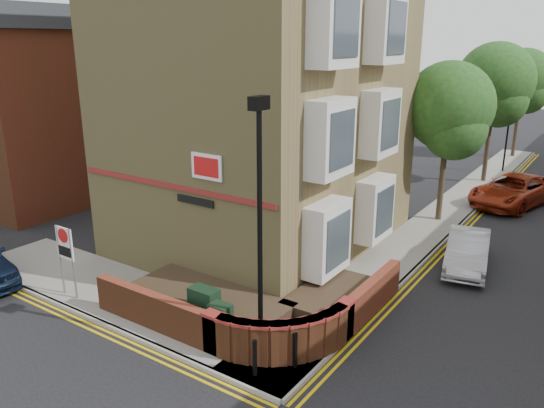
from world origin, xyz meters
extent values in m
plane|color=black|center=(0.00, 0.00, 0.00)|extent=(120.00, 120.00, 0.00)
cube|color=gray|center=(-3.50, 1.50, 0.06)|extent=(13.00, 3.00, 0.12)
cube|color=gray|center=(2.00, 16.00, 0.06)|extent=(2.00, 32.00, 0.12)
cube|color=gray|center=(-3.50, 0.00, 0.06)|extent=(13.00, 0.15, 0.12)
cube|color=gray|center=(3.00, 16.00, 0.06)|extent=(0.15, 32.00, 0.12)
cube|color=gold|center=(-3.50, -0.25, 0.01)|extent=(13.00, 0.28, 0.01)
cube|color=gold|center=(3.25, 16.00, 0.01)|extent=(0.28, 32.00, 0.01)
cube|color=#9B8C52|center=(-3.00, 8.00, 5.62)|extent=(8.00, 10.00, 11.00)
cube|color=maroon|center=(-3.00, 2.97, 3.32)|extent=(7.80, 0.06, 0.15)
cube|color=white|center=(-1.50, 2.96, 4.12)|extent=(1.10, 0.05, 0.75)
cube|color=black|center=(-2.00, 2.96, 3.02)|extent=(1.40, 0.04, 0.22)
cylinder|color=black|center=(1.60, 1.20, 3.12)|extent=(0.12, 0.12, 6.00)
cylinder|color=black|center=(1.60, 1.20, 0.52)|extent=(0.20, 0.20, 0.80)
cube|color=black|center=(1.60, 1.20, 6.27)|extent=(0.25, 0.50, 0.30)
cube|color=black|center=(-0.30, 1.30, 0.72)|extent=(0.80, 0.45, 1.20)
cube|color=black|center=(0.50, 1.00, 0.67)|extent=(0.55, 0.40, 1.10)
cylinder|color=black|center=(2.00, 0.40, 0.57)|extent=(0.11, 0.11, 0.90)
cylinder|color=black|center=(2.60, 1.20, 0.57)|extent=(0.11, 0.11, 0.90)
cylinder|color=slate|center=(-5.30, 0.50, 1.22)|extent=(0.06, 0.06, 2.20)
cylinder|color=slate|center=(-4.70, 0.50, 1.22)|extent=(0.06, 0.06, 2.20)
cube|color=white|center=(-5.00, 0.50, 1.82)|extent=(0.72, 0.04, 1.00)
cylinder|color=red|center=(-5.00, 0.47, 2.07)|extent=(0.44, 0.02, 0.44)
cube|color=brown|center=(-15.00, 8.00, 4.00)|extent=(6.00, 10.00, 8.00)
cube|color=#26292D|center=(-15.00, 8.00, 8.50)|extent=(6.40, 10.40, 1.00)
cylinder|color=#382B1E|center=(2.00, 14.00, 2.40)|extent=(0.24, 0.24, 4.55)
sphere|color=#18491A|center=(2.00, 14.00, 5.00)|extent=(3.64, 3.64, 3.64)
sphere|color=#18491A|center=(2.40, 13.70, 4.15)|extent=(2.60, 2.60, 2.60)
sphere|color=#18491A|center=(1.70, 14.40, 4.54)|extent=(2.86, 2.86, 2.86)
cylinder|color=#382B1E|center=(2.00, 22.00, 2.64)|extent=(0.24, 0.24, 5.04)
sphere|color=#18491A|center=(2.00, 22.00, 5.52)|extent=(4.03, 4.03, 4.03)
sphere|color=#18491A|center=(2.40, 21.70, 4.58)|extent=(2.88, 2.88, 2.88)
sphere|color=#18491A|center=(1.70, 22.40, 5.02)|extent=(3.17, 3.17, 3.17)
cylinder|color=#382B1E|center=(2.00, 30.00, 2.50)|extent=(0.24, 0.24, 4.76)
sphere|color=#18491A|center=(2.00, 30.00, 5.22)|extent=(3.81, 3.81, 3.81)
sphere|color=#18491A|center=(2.40, 29.70, 4.34)|extent=(2.72, 2.72, 2.72)
sphere|color=#18491A|center=(1.70, 30.40, 4.74)|extent=(2.99, 2.99, 2.99)
cylinder|color=black|center=(2.40, 25.00, 1.72)|extent=(0.10, 0.10, 3.20)
imported|color=black|center=(2.40, 25.00, 3.82)|extent=(0.20, 0.16, 1.00)
imported|color=#A2A4AA|center=(4.34, 9.67, 0.63)|extent=(2.05, 3.99, 1.25)
imported|color=maroon|center=(4.20, 18.41, 0.73)|extent=(3.82, 5.73, 1.46)
camera|label=1|loc=(8.27, -8.14, 7.55)|focal=35.00mm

